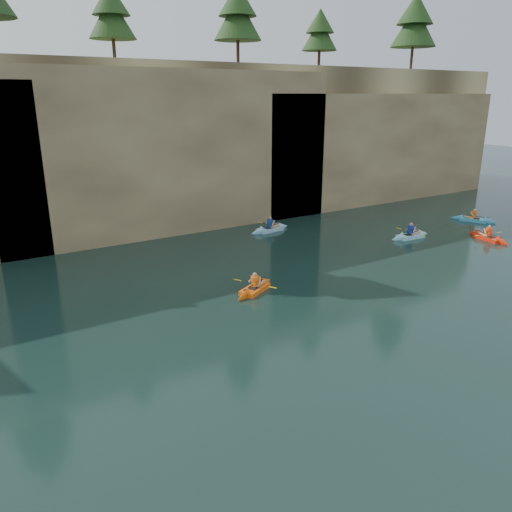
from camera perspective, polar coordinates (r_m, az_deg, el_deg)
ground at (r=18.18m, az=16.41°, el=-13.89°), size 160.00×160.00×0.00m
cliff at (r=41.75m, az=-15.72°, el=12.69°), size 70.00×16.00×12.00m
cliff_slab_center at (r=35.54m, az=-8.92°, el=11.83°), size 24.00×2.40×11.40m
cliff_slab_east at (r=47.25m, az=14.43°, el=12.02°), size 26.00×2.40×9.84m
sea_cave_center at (r=33.69m, az=-17.52°, el=3.79°), size 3.50×1.00×3.20m
sea_cave_east at (r=39.34m, az=2.52°, el=7.53°), size 5.00×1.00×4.50m
kayaker_orange at (r=24.92m, az=-0.13°, el=-3.74°), size 3.23×2.20×1.24m
kayaker_ltblue_near at (r=35.73m, az=17.19°, el=2.22°), size 3.42×2.61×1.34m
kayaker_red_far at (r=37.20m, az=24.98°, el=1.91°), size 2.45×3.49×1.26m
kayaker_ltblue_mid at (r=35.93m, az=1.60°, el=3.12°), size 3.56×2.58×1.33m
kayaker_blue_east at (r=42.27m, az=23.59°, el=3.86°), size 2.20×3.38×1.21m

